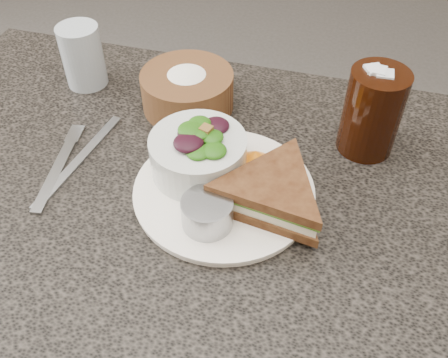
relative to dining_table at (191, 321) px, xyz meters
name	(u,v)px	position (x,y,z in m)	size (l,w,h in m)	color
dining_table	(191,321)	(0.00, 0.00, 0.00)	(1.00, 0.70, 0.75)	black
dinner_plate	(224,191)	(0.06, 0.01, 0.38)	(0.25, 0.25, 0.01)	white
sandwich	(272,193)	(0.14, 0.00, 0.41)	(0.18, 0.18, 0.05)	brown
salad_bowl	(198,149)	(0.02, 0.04, 0.43)	(0.14, 0.14, 0.08)	silver
dressing_ramekin	(207,213)	(0.06, -0.05, 0.41)	(0.07, 0.07, 0.04)	gray
orange_wedge	(255,158)	(0.10, 0.07, 0.40)	(0.06, 0.06, 0.03)	orange
fork	(57,171)	(-0.19, -0.01, 0.38)	(0.02, 0.17, 0.00)	gray
knife	(79,160)	(-0.17, 0.02, 0.38)	(0.01, 0.22, 0.00)	#A6ABB3
bread_basket	(187,85)	(-0.05, 0.20, 0.42)	(0.15, 0.15, 0.09)	brown
cola_glass	(373,109)	(0.25, 0.17, 0.45)	(0.09, 0.09, 0.15)	black
water_glass	(83,56)	(-0.25, 0.21, 0.43)	(0.07, 0.07, 0.11)	#A0ADB8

